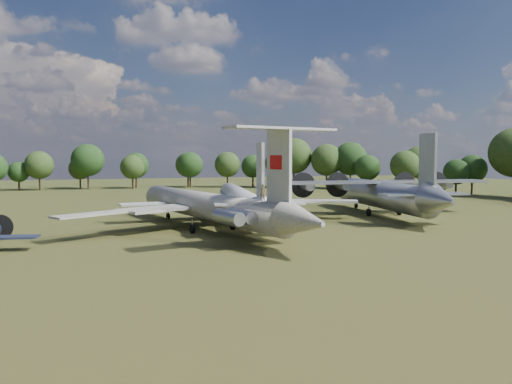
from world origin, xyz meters
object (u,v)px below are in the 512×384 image
object	(u,v)px
il62_airliner	(206,211)
an12_transport	(381,198)
tu104_jet	(242,205)
person_on_il62	(263,192)

from	to	relation	value
il62_airliner	an12_transport	xyz separation A→B (m)	(30.68, 7.48, 0.31)
tu104_jet	person_on_il62	bearing A→B (deg)	-91.53
il62_airliner	tu104_jet	xyz separation A→B (m)	(6.98, 7.54, -0.09)
il62_airliner	person_on_il62	bearing A→B (deg)	-90.00
an12_transport	person_on_il62	distance (m)	34.38
an12_transport	person_on_il62	bearing A→B (deg)	-136.90
il62_airliner	an12_transport	distance (m)	31.58
tu104_jet	il62_airliner	bearing A→B (deg)	-124.76
il62_airliner	an12_transport	size ratio (longest dim) A/B	1.19
il62_airliner	person_on_il62	size ratio (longest dim) A/B	28.20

